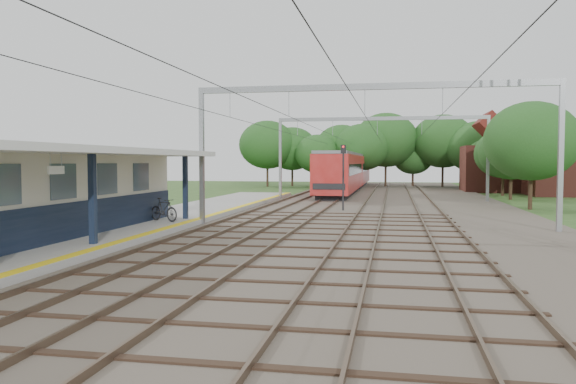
# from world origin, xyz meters

# --- Properties ---
(ground) EXTENTS (160.00, 160.00, 0.00)m
(ground) POSITION_xyz_m (0.00, 0.00, 0.00)
(ground) COLOR #2D4C1E
(ground) RESTS_ON ground
(ballast_bed) EXTENTS (18.00, 90.00, 0.10)m
(ballast_bed) POSITION_xyz_m (4.00, 30.00, 0.05)
(ballast_bed) COLOR #473D33
(ballast_bed) RESTS_ON ground
(platform) EXTENTS (5.00, 52.00, 0.35)m
(platform) POSITION_xyz_m (-7.50, 14.00, 0.17)
(platform) COLOR gray
(platform) RESTS_ON ground
(yellow_stripe) EXTENTS (0.45, 52.00, 0.01)m
(yellow_stripe) POSITION_xyz_m (-5.25, 14.00, 0.35)
(yellow_stripe) COLOR yellow
(yellow_stripe) RESTS_ON platform
(station_building) EXTENTS (3.41, 18.00, 3.40)m
(station_building) POSITION_xyz_m (-8.88, 7.00, 2.04)
(station_building) COLOR beige
(station_building) RESTS_ON platform
(canopy) EXTENTS (6.40, 20.00, 3.44)m
(canopy) POSITION_xyz_m (-7.77, 6.00, 3.64)
(canopy) COLOR #101B32
(canopy) RESTS_ON platform
(rail_tracks) EXTENTS (11.80, 88.00, 0.15)m
(rail_tracks) POSITION_xyz_m (1.50, 30.00, 0.18)
(rail_tracks) COLOR brown
(rail_tracks) RESTS_ON ballast_bed
(catenary_system) EXTENTS (17.22, 88.00, 7.00)m
(catenary_system) POSITION_xyz_m (3.39, 25.28, 5.51)
(catenary_system) COLOR gray
(catenary_system) RESTS_ON ground
(tree_band) EXTENTS (31.72, 30.88, 8.82)m
(tree_band) POSITION_xyz_m (3.84, 57.12, 4.92)
(tree_band) COLOR #382619
(tree_band) RESTS_ON ground
(house_near) EXTENTS (7.00, 6.12, 7.89)m
(house_near) POSITION_xyz_m (21.00, 46.00, 2.99)
(house_near) COLOR brown
(house_near) RESTS_ON ground
(house_far) EXTENTS (8.00, 6.12, 8.66)m
(house_far) POSITION_xyz_m (16.00, 52.00, 3.23)
(house_far) COLOR brown
(house_far) RESTS_ON ground
(bicycle) EXTENTS (1.95, 1.33, 1.14)m
(bicycle) POSITION_xyz_m (-6.48, 13.57, 0.92)
(bicycle) COLOR black
(bicycle) RESTS_ON platform
(train) EXTENTS (3.12, 38.83, 4.08)m
(train) POSITION_xyz_m (-0.50, 51.78, 2.27)
(train) COLOR black
(train) RESTS_ON ballast_bed
(signal_post) EXTENTS (0.34, 0.31, 4.37)m
(signal_post) POSITION_xyz_m (1.35, 24.37, 2.76)
(signal_post) COLOR black
(signal_post) RESTS_ON ground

